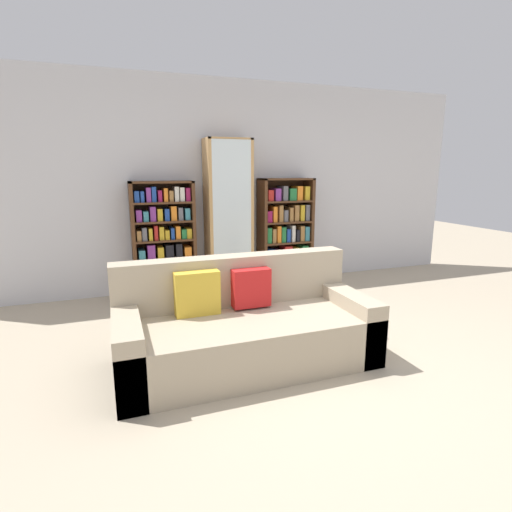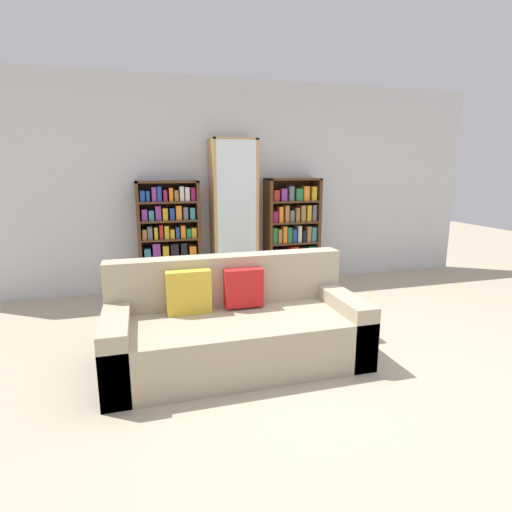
% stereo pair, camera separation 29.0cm
% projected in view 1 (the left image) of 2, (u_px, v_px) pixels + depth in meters
% --- Properties ---
extents(ground_plane, '(16.00, 16.00, 0.00)m').
position_uv_depth(ground_plane, '(329.00, 371.00, 3.16)').
color(ground_plane, tan).
extents(wall_back, '(6.97, 0.06, 2.70)m').
position_uv_depth(wall_back, '(231.00, 186.00, 5.32)').
color(wall_back, silver).
rests_on(wall_back, ground).
extents(couch, '(2.05, 0.90, 0.84)m').
position_uv_depth(couch, '(244.00, 328.00, 3.28)').
color(couch, tan).
rests_on(couch, ground).
extents(bookshelf_left, '(0.76, 0.32, 1.43)m').
position_uv_depth(bookshelf_left, '(164.00, 240.00, 4.96)').
color(bookshelf_left, '#4C2D19').
rests_on(bookshelf_left, ground).
extents(display_cabinet, '(0.58, 0.36, 1.95)m').
position_uv_depth(display_cabinet, '(228.00, 216.00, 5.16)').
color(display_cabinet, tan).
rests_on(display_cabinet, ground).
extents(bookshelf_right, '(0.73, 0.32, 1.45)m').
position_uv_depth(bookshelf_right, '(285.00, 234.00, 5.51)').
color(bookshelf_right, '#4C2D19').
rests_on(bookshelf_right, ground).
extents(wine_bottle, '(0.07, 0.07, 0.38)m').
position_uv_depth(wine_bottle, '(308.00, 296.00, 4.54)').
color(wine_bottle, '#143819').
rests_on(wine_bottle, ground).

